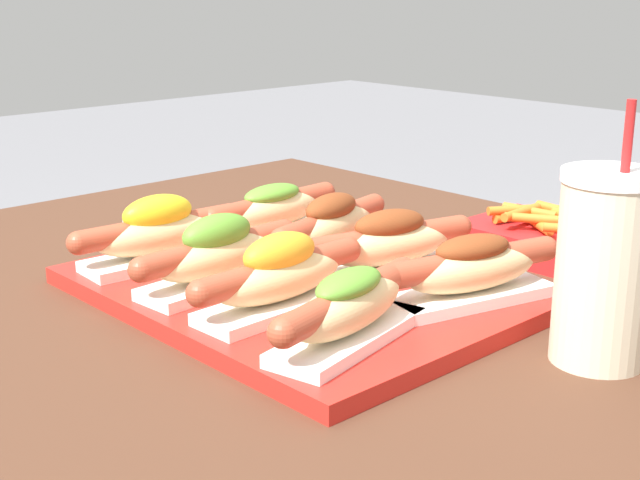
{
  "coord_description": "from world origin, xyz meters",
  "views": [
    {
      "loc": [
        0.65,
        -0.62,
        1.01
      ],
      "look_at": [
        -0.02,
        -0.0,
        0.74
      ],
      "focal_mm": 50.0,
      "sensor_mm": 36.0,
      "label": 1
    }
  ],
  "objects_px": {
    "hot_dog_0": "(159,233)",
    "hot_dog_2": "(280,276)",
    "hot_dog_5": "(331,227)",
    "hot_dog_4": "(272,211)",
    "hot_dog_3": "(349,308)",
    "hot_dog_6": "(389,244)",
    "hot_dog_7": "(472,270)",
    "drink_cup": "(604,267)",
    "sauce_bowl": "(154,226)",
    "hot_dog_1": "(218,255)",
    "serving_tray": "(306,288)",
    "fries_basket": "(549,239)"
  },
  "relations": [
    {
      "from": "hot_dog_2",
      "to": "hot_dog_4",
      "type": "bearing_deg",
      "value": 141.57
    },
    {
      "from": "hot_dog_3",
      "to": "hot_dog_4",
      "type": "height_order",
      "value": "same"
    },
    {
      "from": "hot_dog_5",
      "to": "hot_dog_7",
      "type": "height_order",
      "value": "hot_dog_5"
    },
    {
      "from": "hot_dog_1",
      "to": "hot_dog_3",
      "type": "xyz_separation_m",
      "value": [
        0.2,
        -0.01,
        -0.0
      ]
    },
    {
      "from": "hot_dog_3",
      "to": "hot_dog_6",
      "type": "distance_m",
      "value": 0.2
    },
    {
      "from": "hot_dog_3",
      "to": "hot_dog_7",
      "type": "relative_size",
      "value": 1.01
    },
    {
      "from": "hot_dog_0",
      "to": "hot_dog_3",
      "type": "xyz_separation_m",
      "value": [
        0.31,
        -0.01,
        -0.0
      ]
    },
    {
      "from": "hot_dog_6",
      "to": "hot_dog_7",
      "type": "relative_size",
      "value": 1.0
    },
    {
      "from": "serving_tray",
      "to": "hot_dog_3",
      "type": "xyz_separation_m",
      "value": [
        0.15,
        -0.09,
        0.04
      ]
    },
    {
      "from": "hot_dog_0",
      "to": "hot_dog_7",
      "type": "height_order",
      "value": "hot_dog_0"
    },
    {
      "from": "serving_tray",
      "to": "hot_dog_6",
      "type": "xyz_separation_m",
      "value": [
        0.05,
        0.08,
        0.04
      ]
    },
    {
      "from": "hot_dog_3",
      "to": "hot_dog_5",
      "type": "relative_size",
      "value": 1.0
    },
    {
      "from": "hot_dog_5",
      "to": "hot_dog_7",
      "type": "bearing_deg",
      "value": -1.82
    },
    {
      "from": "hot_dog_0",
      "to": "drink_cup",
      "type": "bearing_deg",
      "value": 18.99
    },
    {
      "from": "serving_tray",
      "to": "sauce_bowl",
      "type": "bearing_deg",
      "value": 178.44
    },
    {
      "from": "hot_dog_4",
      "to": "hot_dog_7",
      "type": "relative_size",
      "value": 1.03
    },
    {
      "from": "sauce_bowl",
      "to": "drink_cup",
      "type": "xyz_separation_m",
      "value": [
        0.61,
        0.07,
        0.07
      ]
    },
    {
      "from": "drink_cup",
      "to": "fries_basket",
      "type": "bearing_deg",
      "value": 130.71
    },
    {
      "from": "hot_dog_0",
      "to": "fries_basket",
      "type": "height_order",
      "value": "hot_dog_0"
    },
    {
      "from": "hot_dog_7",
      "to": "sauce_bowl",
      "type": "height_order",
      "value": "hot_dog_7"
    },
    {
      "from": "hot_dog_3",
      "to": "fries_basket",
      "type": "height_order",
      "value": "hot_dog_3"
    },
    {
      "from": "hot_dog_5",
      "to": "hot_dog_6",
      "type": "height_order",
      "value": "same"
    },
    {
      "from": "hot_dog_2",
      "to": "hot_dog_7",
      "type": "bearing_deg",
      "value": 54.67
    },
    {
      "from": "hot_dog_2",
      "to": "hot_dog_4",
      "type": "height_order",
      "value": "hot_dog_2"
    },
    {
      "from": "hot_dog_1",
      "to": "sauce_bowl",
      "type": "distance_m",
      "value": 0.28
    },
    {
      "from": "hot_dog_2",
      "to": "sauce_bowl",
      "type": "height_order",
      "value": "hot_dog_2"
    },
    {
      "from": "serving_tray",
      "to": "drink_cup",
      "type": "distance_m",
      "value": 0.32
    },
    {
      "from": "hot_dog_2",
      "to": "fries_basket",
      "type": "xyz_separation_m",
      "value": [
        0.04,
        0.4,
        -0.03
      ]
    },
    {
      "from": "hot_dog_5",
      "to": "hot_dog_4",
      "type": "bearing_deg",
      "value": -179.73
    },
    {
      "from": "hot_dog_6",
      "to": "hot_dog_7",
      "type": "bearing_deg",
      "value": -1.53
    },
    {
      "from": "hot_dog_7",
      "to": "hot_dog_4",
      "type": "bearing_deg",
      "value": 178.88
    },
    {
      "from": "serving_tray",
      "to": "hot_dog_7",
      "type": "distance_m",
      "value": 0.18
    },
    {
      "from": "hot_dog_0",
      "to": "serving_tray",
      "type": "bearing_deg",
      "value": 27.76
    },
    {
      "from": "hot_dog_0",
      "to": "hot_dog_5",
      "type": "xyz_separation_m",
      "value": [
        0.11,
        0.16,
        -0.0
      ]
    },
    {
      "from": "hot_dog_7",
      "to": "drink_cup",
      "type": "bearing_deg",
      "value": 0.42
    },
    {
      "from": "hot_dog_1",
      "to": "hot_dog_5",
      "type": "distance_m",
      "value": 0.16
    },
    {
      "from": "hot_dog_0",
      "to": "fries_basket",
      "type": "xyz_separation_m",
      "value": [
        0.25,
        0.4,
        -0.03
      ]
    },
    {
      "from": "hot_dog_3",
      "to": "drink_cup",
      "type": "distance_m",
      "value": 0.22
    },
    {
      "from": "hot_dog_6",
      "to": "hot_dog_0",
      "type": "bearing_deg",
      "value": -141.96
    },
    {
      "from": "serving_tray",
      "to": "hot_dog_6",
      "type": "distance_m",
      "value": 0.1
    },
    {
      "from": "hot_dog_5",
      "to": "sauce_bowl",
      "type": "xyz_separation_m",
      "value": [
        -0.26,
        -0.07,
        -0.04
      ]
    },
    {
      "from": "hot_dog_4",
      "to": "hot_dog_1",
      "type": "bearing_deg",
      "value": -56.9
    },
    {
      "from": "hot_dog_4",
      "to": "drink_cup",
      "type": "xyz_separation_m",
      "value": [
        0.45,
        -0.01,
        0.04
      ]
    },
    {
      "from": "hot_dog_0",
      "to": "hot_dog_3",
      "type": "bearing_deg",
      "value": -1.14
    },
    {
      "from": "hot_dog_0",
      "to": "hot_dog_7",
      "type": "bearing_deg",
      "value": 26.25
    },
    {
      "from": "hot_dog_0",
      "to": "hot_dog_7",
      "type": "xyz_separation_m",
      "value": [
        0.32,
        0.16,
        -0.0
      ]
    },
    {
      "from": "serving_tray",
      "to": "hot_dog_4",
      "type": "distance_m",
      "value": 0.18
    },
    {
      "from": "hot_dog_1",
      "to": "sauce_bowl",
      "type": "bearing_deg",
      "value": 161.1
    },
    {
      "from": "hot_dog_7",
      "to": "hot_dog_5",
      "type": "bearing_deg",
      "value": 178.18
    },
    {
      "from": "hot_dog_0",
      "to": "hot_dog_2",
      "type": "xyz_separation_m",
      "value": [
        0.21,
        0.0,
        -0.0
      ]
    }
  ]
}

